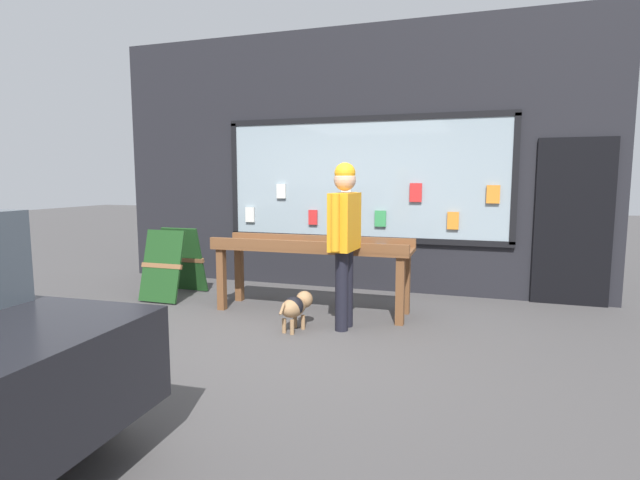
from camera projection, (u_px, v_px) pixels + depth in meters
name	position (u px, v px, depth m)	size (l,w,h in m)	color
ground_plane	(283.00, 334.00, 5.15)	(40.00, 40.00, 0.00)	#474444
shopfront_facade	(349.00, 162.00, 7.16)	(7.18, 0.29, 3.70)	black
display_table_main	(312.00, 253.00, 5.94)	(2.39, 0.69, 0.89)	brown
person_browsing	(345.00, 232.00, 5.23)	(0.24, 0.69, 1.76)	black
small_dog	(296.00, 306.00, 5.26)	(0.27, 0.55, 0.39)	#99724C
sandwich_board_sign	(174.00, 263.00, 6.71)	(0.60, 0.81, 0.91)	#193F19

